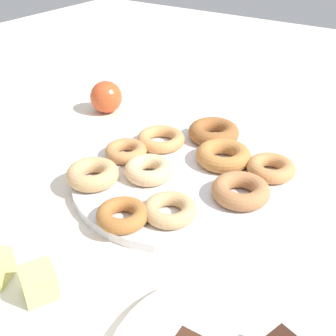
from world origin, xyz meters
TOP-DOWN VIEW (x-y plane):
  - ground_plane at (0.00, 0.00)m, footprint 2.40×2.40m
  - donut_plate at (0.00, 0.00)m, footprint 0.36×0.36m
  - donut_0 at (0.09, -0.07)m, footprint 0.10×0.10m
  - donut_1 at (-0.04, -0.08)m, footprint 0.10×0.10m
  - donut_2 at (0.11, 0.09)m, footprint 0.12×0.12m
  - donut_3 at (0.04, 0.03)m, footprint 0.10×0.10m
  - donut_4 at (-0.00, 0.15)m, footprint 0.09×0.09m
  - donut_5 at (-0.12, 0.00)m, footprint 0.11×0.11m
  - donut_6 at (-0.05, 0.10)m, footprint 0.11×0.11m
  - donut_7 at (0.01, -0.15)m, footprint 0.11×0.11m
  - donut_8 at (0.11, 0.00)m, footprint 0.09×0.09m
  - donut_9 at (-0.13, -0.09)m, footprint 0.11×0.11m
  - fruit_bowl at (0.01, 0.32)m, footprint 0.18×0.18m
  - melon_chunk_left at (-0.02, 0.32)m, footprint 0.05×0.05m
  - apple at (0.29, -0.16)m, footprint 0.07×0.07m

SIDE VIEW (x-z plane):
  - ground_plane at x=0.00m, z-range 0.00..0.00m
  - donut_plate at x=0.00m, z-range 0.00..0.02m
  - fruit_bowl at x=0.01m, z-range 0.00..0.04m
  - donut_8 at x=0.11m, z-range 0.02..0.04m
  - donut_6 at x=-0.05m, z-range 0.02..0.04m
  - donut_0 at x=0.09m, z-range 0.02..0.04m
  - donut_4 at x=0.00m, z-range 0.02..0.04m
  - donut_9 at x=-0.13m, z-range 0.02..0.04m
  - donut_3 at x=0.04m, z-range 0.02..0.04m
  - donut_5 at x=-0.12m, z-range 0.02..0.04m
  - donut_2 at x=0.11m, z-range 0.02..0.04m
  - donut_1 at x=-0.04m, z-range 0.02..0.04m
  - donut_7 at x=0.01m, z-range 0.02..0.05m
  - apple at x=0.29m, z-range 0.00..0.07m
  - melon_chunk_left at x=-0.02m, z-range 0.04..0.07m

